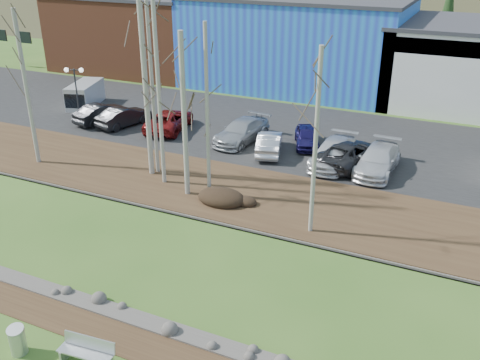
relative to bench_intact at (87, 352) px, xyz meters
The scene contains 30 objects.
dirt_strip 1.64m from the bench_intact, 95.49° to the left, with size 80.00×1.80×0.03m, color #382616.
near_bank_rocks 2.61m from the bench_intact, 93.35° to the left, with size 80.00×0.80×0.50m, color #47423D, non-canonical shape.
river 6.68m from the bench_intact, 91.29° to the left, with size 80.00×8.00×0.90m, color #132133, non-canonical shape.
far_bank_rocks 10.77m from the bench_intact, 90.80° to the left, with size 80.00×0.80×0.46m, color #47423D, non-canonical shape.
far_bank 13.97m from the bench_intact, 90.62° to the left, with size 80.00×7.00×0.15m, color #382616.
parking_lot 24.47m from the bench_intact, 90.35° to the left, with size 80.00×14.00×0.14m, color black.
building_brick 45.54m from the bench_intact, 122.12° to the left, with size 16.32×12.24×7.80m.
building_blue 39.12m from the bench_intact, 99.08° to the left, with size 20.40×12.24×8.30m.
bench_intact is the anchor object (origin of this frame).
litter_bin 2.56m from the bench_intact, 166.23° to the right, with size 0.56×0.56×0.98m, color #B5B8BB.
dirt_mound 12.54m from the bench_intact, 95.58° to the left, with size 2.67×1.88×0.52m, color black.
birch_0 19.53m from the bench_intact, 138.53° to the left, with size 0.26×0.26×9.38m.
birch_1 16.58m from the bench_intact, 114.32° to the left, with size 0.21×0.21×10.05m.
birch_2 16.33m from the bench_intact, 115.52° to the left, with size 0.31×0.31×10.02m.
birch_3 15.35m from the bench_intact, 111.91° to the left, with size 0.23×0.23×11.30m.
birch_4 13.66m from the bench_intact, 105.03° to the left, with size 0.28×0.28×8.86m.
birch_5 13.88m from the bench_intact, 99.72° to the left, with size 0.20×0.20×9.30m.
birch_6 12.89m from the bench_intact, 70.39° to the left, with size 0.21×0.21×8.90m.
street_lamp 27.75m from the bench_intact, 130.68° to the left, with size 1.44×0.75×3.94m.
car_0 25.31m from the bench_intact, 123.41° to the left, with size 1.60×3.97×1.35m, color silver.
car_1 24.78m from the bench_intact, 123.14° to the left, with size 1.54×4.40×1.45m, color black.
car_2 23.64m from the bench_intact, 115.00° to the left, with size 2.40×5.20×1.45m, color maroon.
car_3 21.74m from the bench_intact, 100.88° to the left, with size 2.12×5.22×1.52m, color #9DA0A4.
car_4 22.46m from the bench_intact, 89.28° to the left, with size 1.57×3.90×1.33m, color #1A144C.
car_5 20.23m from the bench_intact, 94.40° to the left, with size 1.49×4.26×1.40m, color #BBBCBE.
car_6 20.80m from the bench_intact, 79.99° to the left, with size 2.50×5.41×1.50m, color #28272A.
car_7 20.81m from the bench_intact, 74.56° to the left, with size 2.13×5.23×1.52m, color silver.
car_8 20.26m from the bench_intact, 82.05° to the left, with size 2.13×5.23×1.52m, color silver.
car_9 25.98m from the bench_intact, 127.00° to the left, with size 1.54×4.40×1.45m, color black.
van_grey 30.77m from the bench_intact, 129.75° to the left, with size 3.03×4.68×1.90m.
Camera 1 is at (10.66, -9.91, 13.18)m, focal length 40.00 mm.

